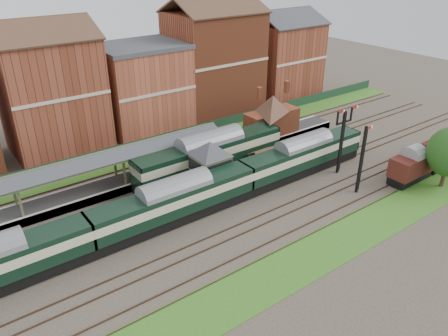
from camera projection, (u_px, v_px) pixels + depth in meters
ground at (249, 193)px, 49.28m from camera, size 160.00×160.00×0.00m
grass_back at (176, 146)px, 60.75m from camera, size 90.00×4.50×0.06m
grass_front at (330, 245)px, 40.66m from camera, size 90.00×5.00×0.06m
fence at (169, 137)px, 61.85m from camera, size 90.00×0.12×1.50m
platform at (167, 170)px, 53.41m from camera, size 55.00×3.40×1.00m
signal_box at (210, 165)px, 48.58m from camera, size 5.40×5.40×6.00m
brick_hut at (264, 162)px, 53.71m from camera, size 3.20×2.64×2.94m
station_building at (272, 114)px, 60.81m from camera, size 8.10×8.10×5.90m
canopy at (118, 151)px, 48.39m from camera, size 26.00×3.89×4.08m
semaphore_bracket at (342, 138)px, 51.73m from camera, size 3.60×0.25×8.18m
semaphore_siding at (361, 159)px, 47.66m from camera, size 1.23×0.25×8.00m
town_backdrop at (141, 83)px, 63.94m from camera, size 69.00×10.00×16.00m
dmu_train at (176, 201)px, 43.22m from camera, size 53.28×2.80×4.09m
platform_railcar at (210, 154)px, 52.33m from camera, size 19.72×3.10×4.54m
goods_van_a at (442, 151)px, 54.32m from camera, size 6.11×2.65×3.70m
goods_van_b at (411, 166)px, 50.92m from camera, size 5.79×2.51×3.51m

